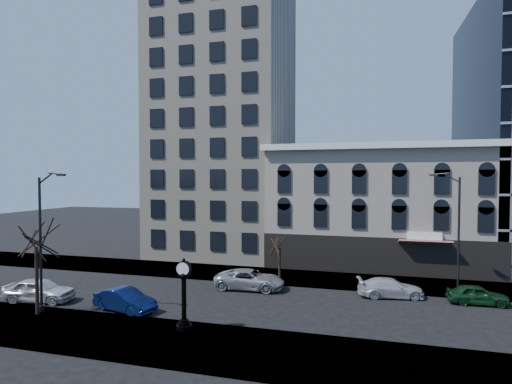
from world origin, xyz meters
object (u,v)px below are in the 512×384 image
(street_clock, at_px, (184,297))
(street_lamp_near, at_px, (48,205))
(car_near_a, at_px, (39,290))
(car_near_b, at_px, (125,300))

(street_clock, relative_size, street_lamp_near, 0.44)
(car_near_a, xyz_separation_m, car_near_b, (7.35, -0.17, -0.09))
(street_clock, relative_size, car_near_a, 0.85)
(street_clock, height_order, street_lamp_near, street_lamp_near)
(street_lamp_near, relative_size, car_near_b, 2.07)
(car_near_a, distance_m, car_near_b, 7.35)
(car_near_b, bearing_deg, street_lamp_near, 127.82)
(street_lamp_near, distance_m, car_near_a, 7.44)
(car_near_a, height_order, car_near_b, car_near_a)
(street_clock, bearing_deg, street_lamp_near, 173.98)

